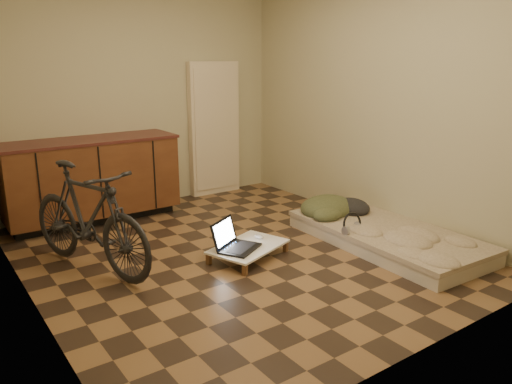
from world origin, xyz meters
TOP-DOWN VIEW (x-y plane):
  - room_shell at (0.00, 0.00)m, footprint 3.50×4.00m
  - cabinets at (-0.75, 1.70)m, footprint 1.84×0.62m
  - appliance_panel at (0.95, 1.94)m, footprint 0.70×0.10m
  - bicycle at (-1.20, 0.40)m, footprint 0.92×1.62m
  - futon at (1.30, -0.67)m, footprint 1.00×1.95m
  - clothing_pile at (1.25, 0.01)m, footprint 0.66×0.56m
  - headphones at (0.96, -0.54)m, footprint 0.25×0.23m
  - lap_desk at (0.03, -0.17)m, footprint 0.81×0.66m
  - laptop at (-0.11, -0.15)m, footprint 0.47×0.46m
  - mouse at (0.21, -0.08)m, footprint 0.08×0.11m

SIDE VIEW (x-z plane):
  - futon at x=1.30m, z-range 0.00..0.17m
  - lap_desk at x=0.03m, z-range 0.04..0.16m
  - mouse at x=0.21m, z-range 0.12..0.15m
  - laptop at x=-0.11m, z-range 0.04..0.29m
  - headphones at x=0.96m, z-range 0.16..0.33m
  - clothing_pile at x=1.25m, z-range 0.16..0.42m
  - cabinets at x=-0.75m, z-range 0.01..0.92m
  - bicycle at x=-1.20m, z-range 0.00..1.01m
  - appliance_panel at x=0.95m, z-range 0.00..1.70m
  - room_shell at x=0.00m, z-range 0.00..2.60m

